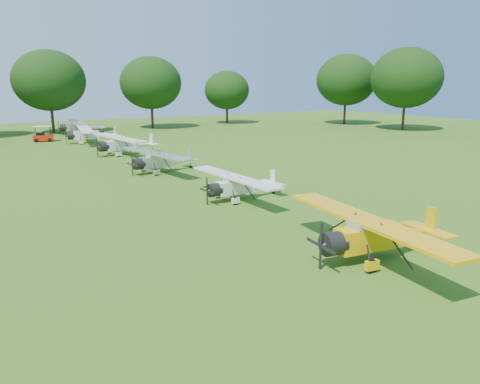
# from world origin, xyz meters

# --- Properties ---
(ground) EXTENTS (160.00, 160.00, 0.00)m
(ground) POSITION_xyz_m (0.00, 0.00, 0.00)
(ground) COLOR #335916
(ground) RESTS_ON ground
(tree_belt) EXTENTS (137.36, 130.27, 14.52)m
(tree_belt) POSITION_xyz_m (3.57, 0.16, 8.03)
(tree_belt) COLOR #301E12
(tree_belt) RESTS_ON ground
(aircraft_2) EXTENTS (6.84, 10.88, 2.14)m
(aircraft_2) POSITION_xyz_m (0.88, -8.29, 1.25)
(aircraft_2) COLOR #DEA409
(aircraft_2) RESTS_ON ground
(aircraft_3) EXTENTS (5.89, 9.37, 1.85)m
(aircraft_3) POSITION_xyz_m (1.26, 4.53, 1.08)
(aircraft_3) COLOR silver
(aircraft_3) RESTS_ON ground
(aircraft_4) EXTENTS (6.40, 10.13, 1.99)m
(aircraft_4) POSITION_xyz_m (0.31, 16.80, 1.16)
(aircraft_4) COLOR silver
(aircraft_4) RESTS_ON ground
(aircraft_5) EXTENTS (7.03, 11.16, 2.19)m
(aircraft_5) POSITION_xyz_m (0.70, 28.81, 1.28)
(aircraft_5) COLOR silver
(aircraft_5) RESTS_ON ground
(aircraft_6) EXTENTS (6.80, 10.77, 2.11)m
(aircraft_6) POSITION_xyz_m (-0.11, 41.18, 1.24)
(aircraft_6) COLOR silver
(aircraft_6) RESTS_ON ground
(aircraft_7) EXTENTS (6.98, 11.11, 2.18)m
(aircraft_7) POSITION_xyz_m (1.18, 52.75, 1.27)
(aircraft_7) COLOR silver
(aircraft_7) RESTS_ON ground
(golf_cart) EXTENTS (2.76, 2.06, 2.12)m
(golf_cart) POSITION_xyz_m (-5.34, 45.95, 0.71)
(golf_cart) COLOR #A2220B
(golf_cart) RESTS_ON ground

